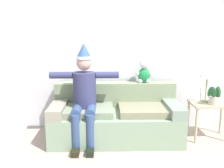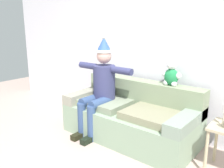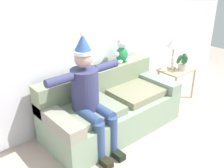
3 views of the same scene
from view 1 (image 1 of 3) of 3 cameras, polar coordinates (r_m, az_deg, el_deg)
The scene contains 8 objects.
back_wall at distance 4.24m, azimuth 0.61°, elevation 7.93°, with size 7.00×0.10×2.70m, color silver.
couch at distance 3.93m, azimuth 0.85°, elevation -7.69°, with size 1.96×0.90×0.83m.
person_seated at distance 3.65m, azimuth -6.40°, elevation -2.09°, with size 1.02×0.77×1.51m.
teddy_bear at distance 4.07m, azimuth 7.36°, elevation 2.70°, with size 0.29×0.17×0.38m.
side_table at distance 4.14m, azimuth 21.58°, elevation -5.28°, with size 0.60×0.42×0.57m.
table_lamp at distance 4.08m, azimuth 21.03°, elevation 2.19°, with size 0.24×0.24×0.56m.
potted_plant at distance 4.00m, azimuth 22.27°, elevation -2.49°, with size 0.24×0.27×0.31m.
candle_tall at distance 4.00m, azimuth 19.75°, elevation -1.96°, with size 0.04×0.04×0.25m.
Camera 1 is at (-0.15, -2.68, 1.63)m, focal length 39.89 mm.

